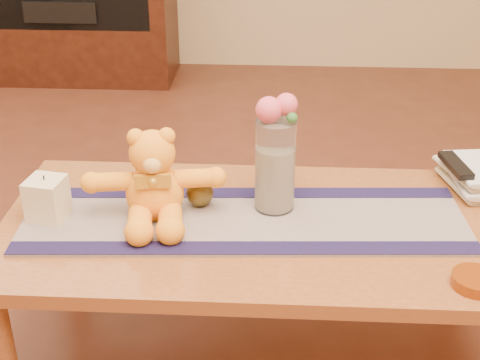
# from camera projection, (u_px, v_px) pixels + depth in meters

# --- Properties ---
(floor) EXTENTS (5.50, 5.50, 0.00)m
(floor) POSITION_uv_depth(u_px,v_px,m) (257.00, 350.00, 2.04)
(floor) COLOR #4F2416
(floor) RESTS_ON ground
(coffee_table_top) EXTENTS (1.40, 0.70, 0.04)m
(coffee_table_top) POSITION_uv_depth(u_px,v_px,m) (258.00, 229.00, 1.84)
(coffee_table_top) COLOR brown
(coffee_table_top) RESTS_ON floor
(table_leg_fl) EXTENTS (0.07, 0.07, 0.41)m
(table_leg_fl) POSITION_uv_depth(u_px,v_px,m) (3.00, 357.00, 1.72)
(table_leg_fl) COLOR brown
(table_leg_fl) RESTS_ON floor
(table_leg_bl) EXTENTS (0.07, 0.07, 0.41)m
(table_leg_bl) POSITION_uv_depth(u_px,v_px,m) (67.00, 235.00, 2.23)
(table_leg_bl) COLOR brown
(table_leg_bl) RESTS_ON floor
(table_leg_br) EXTENTS (0.07, 0.07, 0.41)m
(table_leg_br) POSITION_uv_depth(u_px,v_px,m) (459.00, 247.00, 2.17)
(table_leg_br) COLOR brown
(table_leg_br) RESTS_ON floor
(persian_runner) EXTENTS (1.22, 0.42, 0.01)m
(persian_runner) POSITION_uv_depth(u_px,v_px,m) (244.00, 220.00, 1.84)
(persian_runner) COLOR #1F1B4C
(persian_runner) RESTS_ON coffee_table_top
(runner_border_near) EXTENTS (1.20, 0.13, 0.00)m
(runner_border_near) POSITION_uv_depth(u_px,v_px,m) (245.00, 248.00, 1.71)
(runner_border_near) COLOR #171237
(runner_border_near) RESTS_ON persian_runner
(runner_border_far) EXTENTS (1.20, 0.13, 0.00)m
(runner_border_far) POSITION_uv_depth(u_px,v_px,m) (244.00, 193.00, 1.97)
(runner_border_far) COLOR #171237
(runner_border_far) RESTS_ON persian_runner
(teddy_bear) EXTENTS (0.40, 0.34, 0.24)m
(teddy_bear) POSITION_uv_depth(u_px,v_px,m) (154.00, 175.00, 1.80)
(teddy_bear) COLOR orange
(teddy_bear) RESTS_ON persian_runner
(pillar_candle) EXTENTS (0.11, 0.11, 0.11)m
(pillar_candle) POSITION_uv_depth(u_px,v_px,m) (47.00, 198.00, 1.82)
(pillar_candle) COLOR beige
(pillar_candle) RESTS_ON persian_runner
(candle_wick) EXTENTS (0.00, 0.00, 0.01)m
(candle_wick) POSITION_uv_depth(u_px,v_px,m) (44.00, 178.00, 1.79)
(candle_wick) COLOR black
(candle_wick) RESTS_ON pillar_candle
(glass_vase) EXTENTS (0.11, 0.11, 0.26)m
(glass_vase) POSITION_uv_depth(u_px,v_px,m) (275.00, 165.00, 1.83)
(glass_vase) COLOR silver
(glass_vase) RESTS_ON persian_runner
(potpourri_fill) EXTENTS (0.09, 0.09, 0.18)m
(potpourri_fill) POSITION_uv_depth(u_px,v_px,m) (275.00, 178.00, 1.85)
(potpourri_fill) COLOR beige
(potpourri_fill) RESTS_ON glass_vase
(rose_left) EXTENTS (0.07, 0.07, 0.07)m
(rose_left) POSITION_uv_depth(u_px,v_px,m) (269.00, 110.00, 1.75)
(rose_left) COLOR #DD4E61
(rose_left) RESTS_ON glass_vase
(rose_right) EXTENTS (0.06, 0.06, 0.06)m
(rose_right) POSITION_uv_depth(u_px,v_px,m) (286.00, 104.00, 1.76)
(rose_right) COLOR #DD4E61
(rose_right) RESTS_ON glass_vase
(blue_flower_back) EXTENTS (0.04, 0.04, 0.04)m
(blue_flower_back) POSITION_uv_depth(u_px,v_px,m) (280.00, 106.00, 1.79)
(blue_flower_back) COLOR #47559A
(blue_flower_back) RESTS_ON glass_vase
(blue_flower_side) EXTENTS (0.04, 0.04, 0.04)m
(blue_flower_side) POSITION_uv_depth(u_px,v_px,m) (265.00, 111.00, 1.78)
(blue_flower_side) COLOR #47559A
(blue_flower_side) RESTS_ON glass_vase
(leaf_sprig) EXTENTS (0.03, 0.03, 0.03)m
(leaf_sprig) POSITION_uv_depth(u_px,v_px,m) (292.00, 118.00, 1.75)
(leaf_sprig) COLOR #33662D
(leaf_sprig) RESTS_ON glass_vase
(bronze_ball) EXTENTS (0.09, 0.09, 0.08)m
(bronze_ball) POSITION_uv_depth(u_px,v_px,m) (200.00, 193.00, 1.89)
(bronze_ball) COLOR #52431B
(bronze_ball) RESTS_ON persian_runner
(book_bottom) EXTENTS (0.21, 0.26, 0.02)m
(book_bottom) POSITION_uv_depth(u_px,v_px,m) (451.00, 186.00, 2.00)
(book_bottom) COLOR beige
(book_bottom) RESTS_ON coffee_table_top
(book_lower) EXTENTS (0.18, 0.24, 0.02)m
(book_lower) POSITION_uv_depth(u_px,v_px,m) (454.00, 181.00, 1.99)
(book_lower) COLOR beige
(book_lower) RESTS_ON book_bottom
(book_upper) EXTENTS (0.22, 0.26, 0.02)m
(book_upper) POSITION_uv_depth(u_px,v_px,m) (450.00, 174.00, 1.98)
(book_upper) COLOR beige
(book_upper) RESTS_ON book_lower
(book_top) EXTENTS (0.19, 0.24, 0.02)m
(book_top) POSITION_uv_depth(u_px,v_px,m) (455.00, 169.00, 1.97)
(book_top) COLOR beige
(book_top) RESTS_ON book_upper
(tv_remote) EXTENTS (0.07, 0.17, 0.02)m
(tv_remote) POSITION_uv_depth(u_px,v_px,m) (456.00, 165.00, 1.95)
(tv_remote) COLOR black
(tv_remote) RESTS_ON book_top
(amber_dish) EXTENTS (0.14, 0.14, 0.03)m
(amber_dish) POSITION_uv_depth(u_px,v_px,m) (476.00, 281.00, 1.58)
(amber_dish) COLOR #BF5914
(amber_dish) RESTS_ON coffee_table_top
(stereo_lower) EXTENTS (0.42, 0.28, 0.12)m
(stereo_lower) POSITION_uv_depth(u_px,v_px,m) (66.00, 7.00, 3.96)
(stereo_lower) COLOR black
(stereo_lower) RESTS_ON media_cabinet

